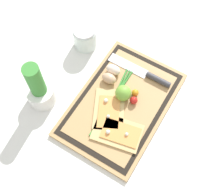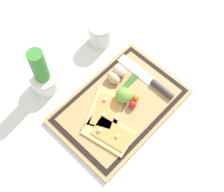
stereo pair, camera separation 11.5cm
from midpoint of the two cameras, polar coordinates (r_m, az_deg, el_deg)
ground_plane at (r=1.17m, az=-1.11°, el=-1.94°), size 6.00×6.00×0.00m
cutting_board at (r=1.16m, az=-1.12°, el=-1.76°), size 0.48×0.32×0.02m
pizza_slice_near at (r=1.10m, az=-1.87°, el=-6.98°), size 0.14×0.19×0.02m
pizza_slice_far at (r=1.14m, az=-3.45°, el=-2.81°), size 0.20×0.17×0.02m
knife at (r=1.20m, az=4.15°, el=3.51°), size 0.04×0.27×0.02m
egg_brown at (r=1.18m, az=-3.30°, el=2.96°), size 0.04×0.06×0.04m
egg_pink at (r=1.20m, az=-2.49°, el=4.57°), size 0.04×0.06×0.04m
lime at (r=1.14m, az=-0.80°, el=0.25°), size 0.06×0.06×0.06m
cherry_tomato_red at (r=1.14m, az=1.14°, el=-1.08°), size 0.03×0.03×0.03m
cherry_tomato_yellow at (r=1.16m, az=1.46°, el=0.34°), size 0.03×0.03×0.03m
scallion_bunch at (r=1.15m, az=-2.85°, el=-1.41°), size 0.30×0.05×0.01m
herb_pot at (r=1.16m, az=-15.97°, el=0.82°), size 0.10×0.10×0.22m
sauce_jar at (r=1.29m, az=-7.50°, el=10.22°), size 0.09×0.09×0.10m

